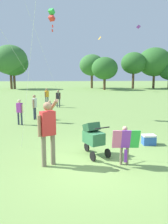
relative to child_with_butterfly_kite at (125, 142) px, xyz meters
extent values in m
plane|color=#75994C|center=(-0.82, 0.01, -0.66)|extent=(120.00, 120.00, 0.00)
cylinder|color=brown|center=(-10.00, 29.64, 0.48)|extent=(0.36, 0.36, 2.29)
ellipsoid|color=#387033|center=(-10.00, 29.64, 3.66)|extent=(5.08, 4.58, 4.32)
cylinder|color=brown|center=(-9.56, 29.79, 0.38)|extent=(0.36, 0.36, 2.09)
ellipsoid|color=#2D6628|center=(-9.56, 29.79, 3.18)|extent=(4.38, 3.94, 3.72)
cylinder|color=brown|center=(2.29, 30.70, 0.36)|extent=(0.36, 0.36, 2.05)
ellipsoid|color=#387033|center=(2.29, 30.70, 2.95)|extent=(3.90, 3.51, 3.31)
cylinder|color=brown|center=(3.76, 27.14, 0.12)|extent=(0.36, 0.36, 1.56)
ellipsoid|color=#2D6628|center=(3.76, 27.14, 2.39)|extent=(3.73, 3.36, 3.17)
cylinder|color=brown|center=(8.49, 29.09, 0.50)|extent=(0.36, 0.36, 2.33)
ellipsoid|color=#2D6628|center=(8.49, 29.09, 3.20)|extent=(3.83, 3.45, 3.26)
cylinder|color=brown|center=(11.93, 29.62, 0.34)|extent=(0.36, 0.36, 2.00)
ellipsoid|color=#2D6628|center=(11.93, 29.62, 3.40)|extent=(5.15, 4.63, 4.38)
cylinder|color=#7F705B|center=(0.09, 0.03, -0.40)|extent=(0.08, 0.08, 0.53)
cylinder|color=#7F705B|center=(-0.08, 0.04, -0.40)|extent=(0.08, 0.08, 0.53)
cube|color=#4C4C56|center=(0.00, 0.04, 0.07)|extent=(0.24, 0.16, 0.40)
cylinder|color=tan|center=(0.15, 0.03, 0.04)|extent=(0.06, 0.06, 0.36)
cylinder|color=tan|center=(-0.14, 0.05, 0.04)|extent=(0.06, 0.06, 0.36)
sphere|color=tan|center=(0.00, 0.04, 0.35)|extent=(0.14, 0.14, 0.14)
cube|color=green|center=(0.23, -0.16, 0.11)|extent=(0.25, 0.20, 0.52)
cube|color=purple|center=(-0.01, -0.14, 0.11)|extent=(0.25, 0.20, 0.52)
cube|color=pink|center=(-0.25, -0.13, 0.11)|extent=(0.25, 0.20, 0.52)
cube|color=purple|center=(-0.01, -0.16, -0.34)|extent=(0.08, 0.02, 0.36)
cylinder|color=#7F705B|center=(-2.18, 0.06, -0.23)|extent=(0.12, 0.12, 0.86)
cylinder|color=#7F705B|center=(-1.94, 0.19, -0.23)|extent=(0.12, 0.12, 0.86)
cube|color=red|center=(-2.06, 0.13, 0.52)|extent=(0.44, 0.38, 0.64)
cylinder|color=#A37556|center=(-2.27, 0.02, 0.47)|extent=(0.09, 0.09, 0.57)
cylinder|color=#A37556|center=(-1.92, 0.36, 0.96)|extent=(0.33, 0.50, 0.40)
sphere|color=#A37556|center=(-2.06, 0.13, 0.97)|extent=(0.22, 0.22, 0.22)
cylinder|color=black|center=(-0.94, 1.17, -0.52)|extent=(0.15, 0.27, 0.28)
cylinder|color=black|center=(-0.83, 0.34, -0.52)|extent=(0.15, 0.27, 0.28)
cylinder|color=black|center=(-0.36, 0.56, -0.52)|extent=(0.15, 0.27, 0.28)
cube|color=#337247|center=(-0.76, 0.79, -0.10)|extent=(0.67, 0.77, 0.36)
cube|color=#235031|center=(-0.81, 0.91, 0.20)|extent=(0.55, 0.55, 0.35)
cylinder|color=black|center=(-0.56, 0.38, 0.30)|extent=(0.45, 0.24, 0.04)
cylinder|color=silver|center=(-2.46, 1.02, 3.17)|extent=(1.32, 1.49, 7.67)
cube|color=green|center=(-2.32, 7.00, 4.98)|extent=(0.39, 0.41, 0.31)
cube|color=red|center=(-2.32, 7.00, 4.65)|extent=(0.39, 0.41, 0.31)
cube|color=red|center=(-2.28, 6.95, 4.25)|extent=(0.08, 0.06, 0.14)
cube|color=red|center=(-2.30, 6.98, 4.03)|extent=(0.09, 0.08, 0.14)
cylinder|color=silver|center=(-3.57, 5.48, 1.99)|extent=(2.50, 3.06, 5.31)
cylinder|color=silver|center=(-2.98, 7.57, 3.24)|extent=(2.44, 3.44, 7.81)
cube|color=#F4A319|center=(2.67, 24.82, 6.17)|extent=(0.31, 0.47, 0.48)
cube|color=purple|center=(7.35, 23.59, 7.42)|extent=(0.52, 0.39, 0.43)
cylinder|color=#33384C|center=(-3.75, 5.12, -0.36)|extent=(0.09, 0.09, 0.61)
cylinder|color=#33384C|center=(-3.92, 5.21, -0.36)|extent=(0.09, 0.09, 0.61)
cube|color=purple|center=(-3.83, 5.16, 0.17)|extent=(0.31, 0.27, 0.45)
cylinder|color=beige|center=(-3.69, 5.09, 0.14)|extent=(0.07, 0.07, 0.40)
cylinder|color=beige|center=(-3.98, 5.24, 0.14)|extent=(0.07, 0.07, 0.40)
sphere|color=beige|center=(-3.83, 5.16, 0.49)|extent=(0.16, 0.16, 0.16)
cylinder|color=#232328|center=(-2.50, 5.59, -0.38)|extent=(0.08, 0.08, 0.56)
cylinder|color=#232328|center=(-2.36, 5.47, -0.38)|extent=(0.08, 0.08, 0.56)
cube|color=#4C4C56|center=(-2.43, 5.53, 0.11)|extent=(0.28, 0.27, 0.42)
cylinder|color=tan|center=(-2.55, 5.63, 0.08)|extent=(0.06, 0.06, 0.37)
cylinder|color=tan|center=(-2.31, 5.43, 0.08)|extent=(0.06, 0.06, 0.37)
sphere|color=tan|center=(-2.43, 5.53, 0.40)|extent=(0.14, 0.14, 0.14)
cylinder|color=#33384C|center=(-3.30, 6.57, -0.34)|extent=(0.09, 0.09, 0.65)
cylinder|color=#33384C|center=(-3.33, 6.37, -0.34)|extent=(0.09, 0.09, 0.65)
cube|color=silver|center=(-3.31, 6.47, 0.23)|extent=(0.22, 0.31, 0.49)
cylinder|color=#A37556|center=(-3.28, 6.65, 0.20)|extent=(0.07, 0.07, 0.43)
cylinder|color=#A37556|center=(-3.34, 6.30, 0.20)|extent=(0.07, 0.07, 0.43)
sphere|color=#A37556|center=(-3.31, 6.47, 0.57)|extent=(0.17, 0.17, 0.17)
cylinder|color=#33384C|center=(-3.07, 11.96, -0.34)|extent=(0.09, 0.09, 0.63)
cylinder|color=#33384C|center=(-3.21, 11.81, -0.34)|extent=(0.09, 0.09, 0.63)
cube|color=orange|center=(-3.14, 11.88, 0.21)|extent=(0.32, 0.32, 0.48)
cylinder|color=#A37556|center=(-3.02, 12.01, 0.18)|extent=(0.07, 0.07, 0.42)
cylinder|color=#A37556|center=(-3.26, 11.76, 0.18)|extent=(0.07, 0.07, 0.42)
sphere|color=#A37556|center=(-3.14, 11.88, 0.55)|extent=(0.16, 0.16, 0.16)
cylinder|color=#4C4C51|center=(-2.30, 10.68, -0.36)|extent=(0.09, 0.09, 0.61)
cylinder|color=#4C4C51|center=(-2.13, 10.59, -0.36)|extent=(0.09, 0.09, 0.61)
cube|color=black|center=(-2.22, 10.64, 0.18)|extent=(0.31, 0.27, 0.46)
cylinder|color=#A37556|center=(-2.36, 10.71, 0.15)|extent=(0.07, 0.07, 0.41)
cylinder|color=#A37556|center=(-2.07, 10.56, 0.15)|extent=(0.07, 0.07, 0.41)
sphere|color=#A37556|center=(-2.22, 10.64, 0.50)|extent=(0.16, 0.16, 0.16)
cube|color=#2D5BB7|center=(1.30, 1.72, -0.51)|extent=(0.44, 0.32, 0.30)
cube|color=white|center=(1.30, 1.72, -0.34)|extent=(0.45, 0.33, 0.05)
camera|label=1|loc=(-1.52, -5.87, 1.85)|focal=36.90mm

